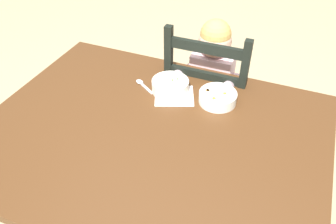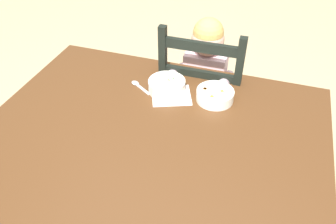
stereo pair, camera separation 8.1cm
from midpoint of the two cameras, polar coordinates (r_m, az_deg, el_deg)
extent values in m
cube|color=#513018|center=(1.43, -1.25, -3.90)|extent=(1.41, 1.09, 0.04)
cylinder|color=#513018|center=(2.22, -11.24, 1.57)|extent=(0.07, 0.07, 0.66)
cylinder|color=#513018|center=(1.96, 21.98, -7.10)|extent=(0.07, 0.07, 0.66)
cube|color=black|center=(2.06, 8.14, 1.71)|extent=(0.42, 0.42, 0.02)
cube|color=black|center=(2.32, 13.43, -0.94)|extent=(0.04, 0.04, 0.41)
cube|color=black|center=(2.37, 4.50, 1.26)|extent=(0.04, 0.04, 0.41)
cube|color=black|center=(2.04, 11.31, -7.39)|extent=(0.04, 0.04, 0.41)
cube|color=black|center=(2.10, 1.20, -4.69)|extent=(0.04, 0.04, 0.41)
cube|color=black|center=(1.72, 13.32, 3.72)|extent=(0.04, 0.04, 0.52)
cube|color=black|center=(1.80, 1.40, 6.47)|extent=(0.04, 0.04, 0.52)
cube|color=black|center=(1.66, 7.76, 10.33)|extent=(0.36, 0.03, 0.05)
cube|color=black|center=(1.73, 7.32, 5.86)|extent=(0.36, 0.03, 0.05)
cube|color=silver|center=(1.93, 8.34, 5.20)|extent=(0.22, 0.14, 0.32)
sphere|color=#D7AA90|center=(1.81, 9.05, 11.38)|extent=(0.17, 0.17, 0.17)
sphere|color=tan|center=(1.80, 9.17, 12.46)|extent=(0.16, 0.16, 0.16)
cylinder|color=#3F4C72|center=(2.09, 5.04, -4.72)|extent=(0.07, 0.07, 0.43)
cylinder|color=#3F4C72|center=(2.07, 7.94, -5.50)|extent=(0.07, 0.07, 0.43)
cylinder|color=silver|center=(1.84, 3.81, 6.55)|extent=(0.06, 0.24, 0.13)
cylinder|color=silver|center=(1.79, 11.71, 4.71)|extent=(0.06, 0.24, 0.13)
cylinder|color=white|center=(1.63, 1.81, 4.31)|extent=(0.17, 0.17, 0.06)
cylinder|color=white|center=(1.64, 1.80, 3.59)|extent=(0.08, 0.08, 0.01)
cylinder|color=#4A9037|center=(1.62, 1.82, 4.55)|extent=(0.14, 0.14, 0.03)
sphere|color=#4B923A|center=(1.63, 2.97, 5.43)|extent=(0.01, 0.01, 0.01)
sphere|color=green|center=(1.63, 2.97, 5.25)|extent=(0.01, 0.01, 0.01)
sphere|color=#498B2C|center=(1.62, 2.23, 5.05)|extent=(0.01, 0.01, 0.01)
sphere|color=#4C942F|center=(1.62, 2.13, 5.19)|extent=(0.01, 0.01, 0.01)
cylinder|color=white|center=(1.58, 9.63, 2.34)|extent=(0.17, 0.17, 0.05)
cylinder|color=white|center=(1.59, 9.55, 1.70)|extent=(0.08, 0.08, 0.01)
cylinder|color=orange|center=(1.58, 9.66, 2.57)|extent=(0.14, 0.14, 0.03)
cube|color=orange|center=(1.57, 10.77, 2.87)|extent=(0.02, 0.02, 0.01)
cube|color=orange|center=(1.53, 9.05, 2.08)|extent=(0.02, 0.02, 0.01)
cube|color=orange|center=(1.58, 8.03, 3.43)|extent=(0.02, 0.02, 0.01)
cube|color=orange|center=(1.58, 8.02, 3.42)|extent=(0.01, 0.01, 0.01)
cube|color=silver|center=(1.65, -2.07, 3.81)|extent=(0.09, 0.06, 0.00)
ellipsoid|color=silver|center=(1.70, -3.31, 4.97)|extent=(0.05, 0.05, 0.01)
cube|color=white|center=(1.61, 2.54, 2.65)|extent=(0.22, 0.21, 0.00)
camera|label=1|loc=(0.04, 91.62, -1.33)|focal=37.08mm
camera|label=2|loc=(0.04, -88.38, 1.33)|focal=37.08mm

